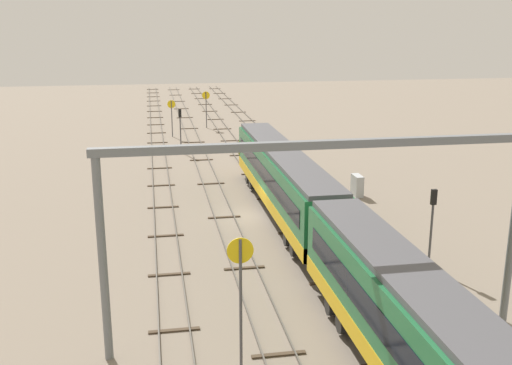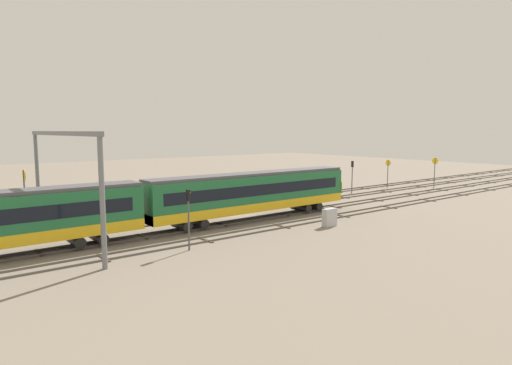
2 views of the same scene
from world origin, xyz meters
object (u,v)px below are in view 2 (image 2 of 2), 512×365
speed_sign_near_foreground (388,169)px  speed_sign_far_trackside (435,168)px  overhead_gantry (62,160)px  speed_sign_distant_end (25,193)px  relay_cabinet (330,217)px  signal_light_trackside_approach (352,172)px  signal_light_trackside_departure (189,211)px

speed_sign_near_foreground → speed_sign_far_trackside: size_ratio=0.93×
overhead_gantry → speed_sign_far_trackside: (56.80, -0.39, -3.62)m
overhead_gantry → speed_sign_distant_end: overhead_gantry is taller
relay_cabinet → speed_sign_near_foreground: bearing=25.6°
speed_sign_far_trackside → relay_cabinet: bearing=-165.3°
speed_sign_far_trackside → speed_sign_distant_end: speed_sign_distant_end is taller
overhead_gantry → speed_sign_far_trackside: overhead_gantry is taller
relay_cabinet → overhead_gantry: bearing=156.4°
signal_light_trackside_approach → signal_light_trackside_departure: (-34.69, -12.57, -0.02)m
signal_light_trackside_departure → overhead_gantry: bearing=128.1°
speed_sign_distant_end → signal_light_trackside_approach: bearing=0.1°
speed_sign_far_trackside → relay_cabinet: size_ratio=2.80×
signal_light_trackside_approach → speed_sign_near_foreground: bearing=3.3°
overhead_gantry → signal_light_trackside_approach: bearing=5.4°
speed_sign_distant_end → signal_light_trackside_approach: (43.69, 0.05, -0.81)m
overhead_gantry → speed_sign_near_foreground: bearing=5.0°
speed_sign_near_foreground → speed_sign_distant_end: (-53.27, -0.60, 0.89)m
speed_sign_near_foreground → relay_cabinet: 32.45m
speed_sign_distant_end → signal_light_trackside_departure: (9.01, -12.52, -0.83)m
overhead_gantry → signal_light_trackside_approach: (41.49, 3.90, -3.78)m
speed_sign_near_foreground → relay_cabinet: size_ratio=2.61×
overhead_gantry → speed_sign_distant_end: size_ratio=3.20×
overhead_gantry → speed_sign_near_foreground: size_ratio=4.17×
speed_sign_far_trackside → signal_light_trackside_approach: size_ratio=1.02×
speed_sign_distant_end → speed_sign_far_trackside: bearing=-4.1°
overhead_gantry → signal_light_trackside_departure: size_ratio=3.99×
speed_sign_far_trackside → signal_light_trackside_departure: bearing=-170.6°
speed_sign_near_foreground → speed_sign_distant_end: bearing=-179.3°
speed_sign_distant_end → signal_light_trackside_approach: speed_sign_distant_end is taller
overhead_gantry → speed_sign_near_foreground: overhead_gantry is taller
signal_light_trackside_approach → relay_cabinet: signal_light_trackside_approach is taller
speed_sign_near_foreground → signal_light_trackside_departure: bearing=-163.5°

